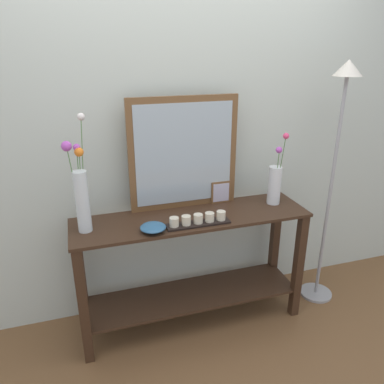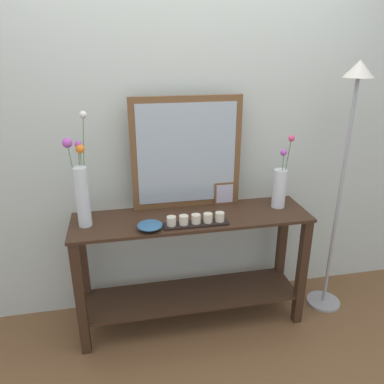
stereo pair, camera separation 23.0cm
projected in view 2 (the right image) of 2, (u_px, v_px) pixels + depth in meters
ground_plane at (192, 319)px, 2.66m from camera, size 7.00×6.00×0.02m
wall_back at (182, 120)px, 2.46m from camera, size 6.40×0.08×2.70m
console_table at (192, 259)px, 2.48m from camera, size 1.50×0.41×0.80m
mirror_leaning at (187, 154)px, 2.39m from camera, size 0.71×0.03×0.73m
tall_vase_left at (81, 188)px, 2.16m from camera, size 0.14×0.15×0.66m
vase_right at (280, 186)px, 2.45m from camera, size 0.10×0.11×0.49m
candle_tray at (196, 221)px, 2.24m from camera, size 0.39×0.09×0.07m
picture_frame_small at (224, 193)px, 2.52m from camera, size 0.14×0.01×0.15m
decorative_bowl at (150, 225)px, 2.19m from camera, size 0.15×0.15×0.04m
floor_lamp at (346, 152)px, 2.39m from camera, size 0.24×0.24×1.73m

